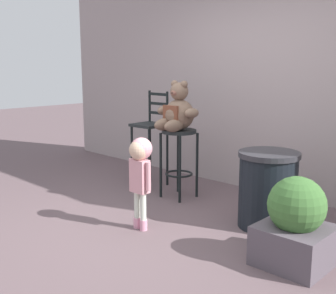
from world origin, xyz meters
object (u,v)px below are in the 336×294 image
child_walking (140,163)px  trash_bin (268,189)px  planter_with_shrub (296,225)px  bar_stool_with_teddy (179,149)px  bar_chair_empty (151,132)px  teddy_bear (177,112)px

child_walking → trash_bin: child_walking is taller
child_walking → planter_with_shrub: bearing=65.4°
bar_stool_with_teddy → trash_bin: (1.26, -0.11, -0.21)m
planter_with_shrub → trash_bin: bearing=136.2°
bar_chair_empty → planter_with_shrub: bearing=-18.2°
trash_bin → planter_with_shrub: trash_bin is taller
bar_stool_with_teddy → trash_bin: size_ratio=1.10×
teddy_bear → child_walking: (0.42, -0.97, -0.38)m
bar_stool_with_teddy → child_walking: 1.09m
bar_stool_with_teddy → teddy_bear: 0.44m
bar_chair_empty → planter_with_shrub: size_ratio=1.71×
teddy_bear → bar_chair_empty: bearing=164.4°
child_walking → planter_with_shrub: size_ratio=1.25×
bar_stool_with_teddy → child_walking: bearing=-67.4°
child_walking → bar_chair_empty: bearing=-175.6°
child_walking → trash_bin: bearing=98.9°
teddy_bear → planter_with_shrub: teddy_bear is taller
child_walking → bar_chair_empty: bar_chair_empty is taller
bar_stool_with_teddy → planter_with_shrub: (1.85, -0.67, -0.26)m
trash_bin → planter_with_shrub: size_ratio=1.04×
child_walking → bar_chair_empty: size_ratio=0.73×
bar_chair_empty → bar_stool_with_teddy: bearing=-13.1°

